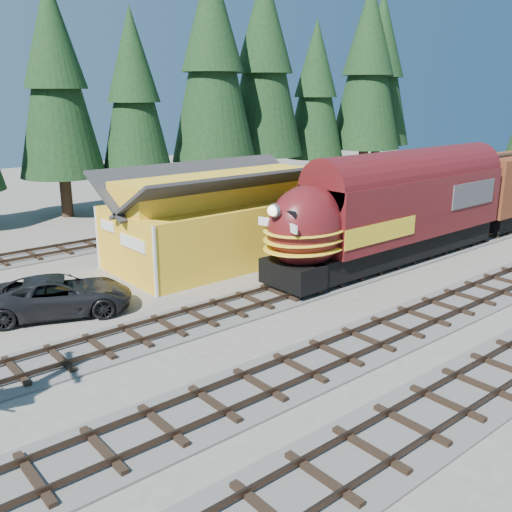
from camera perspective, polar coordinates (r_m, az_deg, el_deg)
ground at (r=25.20m, az=11.05°, el=-5.58°), size 120.00×120.00×0.00m
track_siding at (r=35.14m, az=16.37°, el=0.39°), size 68.00×3.20×0.33m
depot at (r=31.70m, az=-3.51°, el=4.76°), size 12.80×7.00×5.30m
conifer_backdrop at (r=49.45m, az=-1.55°, el=17.42°), size 78.91×23.25×17.24m
locomotive at (r=31.56m, az=12.95°, el=3.88°), size 17.32×3.44×4.71m
pickup_truck_a at (r=25.75m, az=-19.06°, el=-3.73°), size 6.65×4.87×1.68m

